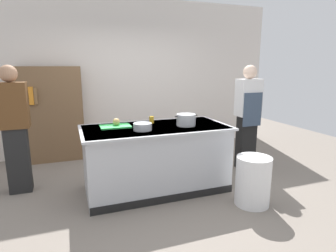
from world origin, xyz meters
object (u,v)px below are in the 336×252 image
(onion, at_px, (116,122))
(stock_pot, at_px, (186,120))
(mixing_bowl, at_px, (143,127))
(person_guest, at_px, (15,127))
(juice_cup, at_px, (152,120))
(bookshelf, at_px, (51,115))
(trash_bin, at_px, (253,181))
(person_chef, at_px, (248,115))

(onion, relative_size, stock_pot, 0.29)
(onion, bearing_deg, mixing_bowl, -49.62)
(mixing_bowl, xyz_separation_m, person_guest, (-1.56, 0.71, -0.03))
(onion, height_order, juice_cup, onion)
(stock_pot, height_order, mixing_bowl, stock_pot)
(person_guest, bearing_deg, bookshelf, 153.05)
(person_guest, relative_size, bookshelf, 1.01)
(trash_bin, bearing_deg, juice_cup, 131.91)
(juice_cup, height_order, person_guest, person_guest)
(stock_pot, height_order, juice_cup, stock_pot)
(stock_pot, bearing_deg, juice_cup, 141.17)
(trash_bin, xyz_separation_m, person_chef, (0.68, 1.12, 0.60))
(mixing_bowl, height_order, juice_cup, juice_cup)
(stock_pot, relative_size, trash_bin, 0.53)
(stock_pot, distance_m, bookshelf, 2.61)
(person_guest, bearing_deg, trash_bin, 53.60)
(mixing_bowl, height_order, person_chef, person_chef)
(stock_pot, height_order, person_chef, person_chef)
(juice_cup, relative_size, person_chef, 0.06)
(bookshelf, bearing_deg, mixing_bowl, -58.77)
(onion, bearing_deg, trash_bin, -34.50)
(juice_cup, height_order, bookshelf, bookshelf)
(trash_bin, height_order, person_chef, person_chef)
(onion, height_order, trash_bin, onion)
(onion, height_order, person_chef, person_chef)
(mixing_bowl, distance_m, person_guest, 1.72)
(stock_pot, xyz_separation_m, bookshelf, (-1.81, 1.87, -0.13))
(person_chef, xyz_separation_m, bookshelf, (-3.07, 1.52, -0.06))
(trash_bin, bearing_deg, bookshelf, 132.17)
(onion, relative_size, bookshelf, 0.06)
(onion, bearing_deg, stock_pot, -15.76)
(person_guest, bearing_deg, mixing_bowl, 56.12)
(person_chef, xyz_separation_m, person_guest, (-3.46, 0.28, -0.00))
(stock_pot, distance_m, juice_cup, 0.51)
(trash_bin, distance_m, bookshelf, 3.60)
(stock_pot, relative_size, person_guest, 0.19)
(bookshelf, bearing_deg, juice_cup, -47.64)
(onion, distance_m, juice_cup, 0.52)
(mixing_bowl, distance_m, trash_bin, 1.54)
(person_chef, bearing_deg, juice_cup, 103.37)
(onion, relative_size, mixing_bowl, 0.40)
(bookshelf, bearing_deg, stock_pot, -45.91)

